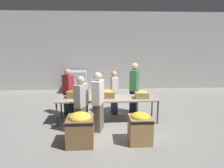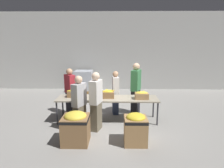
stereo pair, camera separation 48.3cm
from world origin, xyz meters
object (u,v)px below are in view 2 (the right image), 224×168
(sorting_table, at_px, (107,99))
(banana_box_2, at_px, (142,95))
(donation_bin_0, at_px, (76,127))
(volunteer_2, at_px, (70,92))
(volunteer_0, at_px, (115,93))
(banana_box_0, at_px, (74,93))
(volunteer_1, at_px, (96,102))
(volunteer_3, at_px, (79,104))
(volunteer_4, at_px, (136,89))
(banana_box_1, at_px, (108,94))
(pallet_stack_0, at_px, (84,82))
(donation_bin_1, at_px, (135,128))

(sorting_table, height_order, banana_box_2, banana_box_2)
(banana_box_2, relative_size, donation_bin_0, 0.50)
(sorting_table, xyz_separation_m, volunteer_2, (-1.31, 0.58, 0.09))
(banana_box_2, relative_size, volunteer_0, 0.27)
(volunteer_2, bearing_deg, banana_box_0, -12.20)
(volunteer_1, relative_size, volunteer_3, 1.05)
(volunteer_2, relative_size, volunteer_4, 0.90)
(banana_box_0, height_order, banana_box_1, banana_box_1)
(banana_box_2, distance_m, volunteer_0, 1.11)
(donation_bin_0, bearing_deg, banana_box_2, 37.47)
(volunteer_1, xyz_separation_m, volunteer_4, (1.25, 1.36, 0.06))
(banana_box_2, bearing_deg, volunteer_0, 137.44)
(volunteer_0, bearing_deg, pallet_stack_0, -159.80)
(donation_bin_1, relative_size, pallet_stack_0, 0.72)
(volunteer_0, xyz_separation_m, pallet_stack_0, (-1.61, 3.14, -0.22))
(banana_box_1, relative_size, volunteer_4, 0.23)
(banana_box_2, distance_m, donation_bin_1, 1.48)
(volunteer_3, relative_size, donation_bin_0, 1.96)
(donation_bin_0, bearing_deg, volunteer_4, 51.74)
(volunteer_0, relative_size, donation_bin_0, 1.86)
(banana_box_0, bearing_deg, volunteer_0, 23.15)
(volunteer_2, bearing_deg, donation_bin_1, 5.88)
(sorting_table, relative_size, donation_bin_1, 4.06)
(banana_box_0, distance_m, volunteer_1, 1.10)
(volunteer_3, height_order, volunteer_4, volunteer_4)
(sorting_table, bearing_deg, volunteer_3, -133.22)
(volunteer_2, relative_size, volunteer_3, 1.01)
(volunteer_3, bearing_deg, volunteer_2, 49.49)
(volunteer_4, bearing_deg, volunteer_3, -27.70)
(pallet_stack_0, bearing_deg, volunteer_1, -76.61)
(sorting_table, bearing_deg, banana_box_2, -4.83)
(sorting_table, xyz_separation_m, volunteer_3, (-0.75, -0.79, 0.08))
(volunteer_1, bearing_deg, donation_bin_0, 168.02)
(banana_box_2, relative_size, volunteer_2, 0.25)
(volunteer_0, relative_size, volunteer_1, 0.90)
(sorting_table, height_order, banana_box_0, banana_box_0)
(volunteer_1, distance_m, volunteer_2, 1.63)
(sorting_table, distance_m, banana_box_1, 0.18)
(banana_box_1, xyz_separation_m, volunteer_3, (-0.76, -0.80, -0.10))
(volunteer_4, xyz_separation_m, pallet_stack_0, (-2.31, 3.12, -0.36))
(volunteer_4, relative_size, pallet_stack_0, 1.66)
(volunteer_0, xyz_separation_m, donation_bin_0, (-0.98, -2.12, -0.32))
(donation_bin_0, distance_m, donation_bin_1, 1.48)
(volunteer_1, distance_m, volunteer_3, 0.47)
(volunteer_1, bearing_deg, donation_bin_1, -109.27)
(banana_box_2, relative_size, volunteer_4, 0.23)
(volunteer_0, bearing_deg, volunteer_3, -41.48)
(banana_box_2, xyz_separation_m, pallet_stack_0, (-2.42, 3.88, -0.35))
(donation_bin_0, bearing_deg, volunteer_2, 105.94)
(volunteer_0, bearing_deg, banana_box_1, -26.92)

